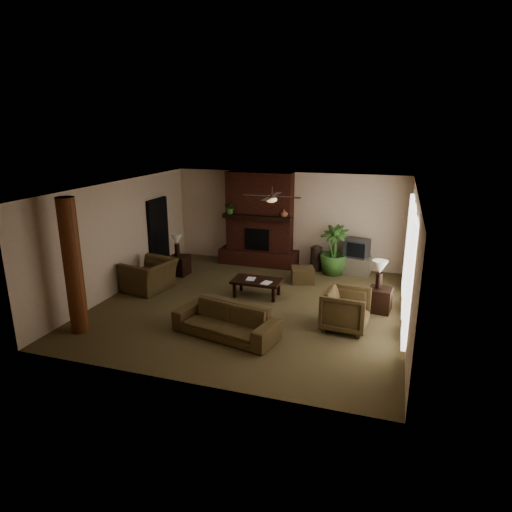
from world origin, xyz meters
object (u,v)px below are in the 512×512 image
(armchair_right, at_px, (346,308))
(coffee_table, at_px, (257,282))
(log_column, at_px, (73,267))
(floor_plant, at_px, (333,261))
(lamp_right, at_px, (380,269))
(lamp_left, at_px, (177,240))
(tv_stand, at_px, (356,265))
(side_table_right, at_px, (380,300))
(floor_vase, at_px, (316,256))
(armchair_left, at_px, (149,270))
(side_table_left, at_px, (179,265))
(ottoman, at_px, (303,275))
(sofa, at_px, (226,316))

(armchair_right, distance_m, coffee_table, 2.62)
(log_column, bearing_deg, armchair_right, 18.72)
(floor_plant, height_order, lamp_right, lamp_right)
(lamp_right, bearing_deg, lamp_left, 170.45)
(tv_stand, distance_m, side_table_right, 2.72)
(tv_stand, distance_m, floor_vase, 1.15)
(log_column, xyz_separation_m, tv_stand, (5.09, 5.55, -1.15))
(floor_plant, bearing_deg, armchair_left, -147.63)
(floor_plant, relative_size, side_table_left, 2.57)
(armchair_right, relative_size, ottoman, 1.57)
(side_table_right, bearing_deg, lamp_right, 153.93)
(floor_vase, bearing_deg, armchair_right, -70.76)
(coffee_table, relative_size, side_table_right, 2.18)
(armchair_left, relative_size, floor_plant, 0.85)
(armchair_right, bearing_deg, ottoman, 33.17)
(armchair_right, xyz_separation_m, side_table_right, (0.64, 1.17, -0.20))
(armchair_right, xyz_separation_m, floor_vase, (-1.29, 3.70, -0.04))
(armchair_left, bearing_deg, coffee_table, 108.14)
(floor_plant, bearing_deg, armchair_right, -77.57)
(lamp_right, bearing_deg, side_table_right, -26.07)
(armchair_left, distance_m, lamp_left, 1.44)
(log_column, xyz_separation_m, ottoman, (3.79, 4.36, -1.20))
(tv_stand, distance_m, floor_plant, 0.68)
(floor_vase, bearing_deg, side_table_left, -156.75)
(sofa, distance_m, ottoman, 3.72)
(coffee_table, bearing_deg, side_table_left, 160.41)
(sofa, xyz_separation_m, lamp_right, (2.86, 2.24, 0.58))
(floor_vase, bearing_deg, armchair_left, -142.58)
(ottoman, relative_size, lamp_left, 0.92)
(armchair_right, xyz_separation_m, floor_plant, (-0.78, 3.53, -0.08))
(log_column, distance_m, side_table_left, 4.08)
(lamp_left, bearing_deg, sofa, -49.36)
(sofa, distance_m, lamp_right, 3.68)
(tv_stand, xyz_separation_m, lamp_right, (0.74, -2.57, 0.75))
(tv_stand, relative_size, lamp_right, 1.31)
(armchair_right, bearing_deg, tv_stand, 6.15)
(tv_stand, bearing_deg, log_column, -128.31)
(floor_vase, distance_m, lamp_right, 3.18)
(armchair_right, xyz_separation_m, ottoman, (-1.45, 2.58, -0.27))
(coffee_table, relative_size, ottoman, 2.00)
(lamp_left, bearing_deg, log_column, -93.56)
(armchair_right, distance_m, floor_plant, 3.61)
(tv_stand, bearing_deg, side_table_right, -68.79)
(ottoman, xyz_separation_m, side_table_right, (2.09, -1.41, 0.08))
(sofa, distance_m, coffee_table, 2.24)
(log_column, height_order, lamp_left, log_column)
(tv_stand, relative_size, side_table_left, 1.55)
(floor_vase, relative_size, floor_plant, 0.55)
(log_column, height_order, coffee_table, log_column)
(log_column, bearing_deg, sofa, 13.98)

